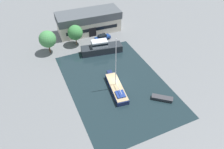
# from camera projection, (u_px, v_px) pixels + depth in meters

# --- Properties ---
(ground_plane) EXTENTS (440.00, 440.00, 0.00)m
(ground_plane) POSITION_uv_depth(u_px,v_px,m) (116.00, 84.00, 51.15)
(ground_plane) COLOR slate
(water_canal) EXTENTS (21.49, 32.14, 0.01)m
(water_canal) POSITION_uv_depth(u_px,v_px,m) (116.00, 84.00, 51.14)
(water_canal) COLOR #19282D
(water_canal) RESTS_ON ground
(warehouse_building) EXTENTS (20.01, 8.66, 6.48)m
(warehouse_building) POSITION_uv_depth(u_px,v_px,m) (89.00, 22.00, 68.39)
(warehouse_building) COLOR beige
(warehouse_building) RESTS_ON ground
(quay_tree_near_building) EXTENTS (4.31, 4.31, 6.05)m
(quay_tree_near_building) POSITION_uv_depth(u_px,v_px,m) (75.00, 33.00, 61.85)
(quay_tree_near_building) COLOR brown
(quay_tree_near_building) RESTS_ON ground
(quay_tree_by_water) EXTENTS (4.61, 4.61, 6.51)m
(quay_tree_by_water) POSITION_uv_depth(u_px,v_px,m) (48.00, 39.00, 58.52)
(quay_tree_by_water) COLOR brown
(quay_tree_by_water) RESTS_ON ground
(parked_car) EXTENTS (4.89, 2.30, 1.74)m
(parked_car) POSITION_uv_depth(u_px,v_px,m) (103.00, 37.00, 65.77)
(parked_car) COLOR navy
(parked_car) RESTS_ON ground
(sailboat_moored) EXTENTS (3.93, 11.28, 13.05)m
(sailboat_moored) POSITION_uv_depth(u_px,v_px,m) (116.00, 87.00, 49.21)
(sailboat_moored) COLOR #19234C
(sailboat_moored) RESTS_ON water_canal
(motor_cruiser) EXTENTS (11.74, 5.09, 3.73)m
(motor_cruiser) POSITION_uv_depth(u_px,v_px,m) (101.00, 48.00, 60.38)
(motor_cruiser) COLOR #23282D
(motor_cruiser) RESTS_ON water_canal
(small_dinghy) EXTENTS (4.37, 3.93, 0.71)m
(small_dinghy) POSITION_uv_depth(u_px,v_px,m) (162.00, 98.00, 47.06)
(small_dinghy) COLOR #23282D
(small_dinghy) RESTS_ON water_canal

